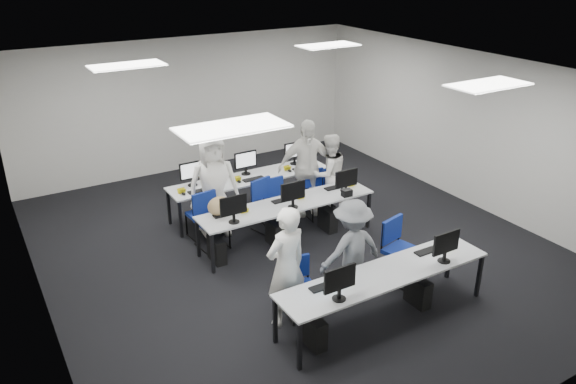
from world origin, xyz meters
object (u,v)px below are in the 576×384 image
desk_mid (287,206)px  chair_4 (317,202)px  chair_0 (300,298)px  chair_1 (400,262)px  chair_3 (269,215)px  chair_6 (268,205)px  student_2 (214,185)px  photographer (351,249)px  desk_front (385,276)px  student_0 (286,267)px  student_1 (329,174)px  chair_7 (321,194)px  chair_5 (202,223)px  chair_2 (211,231)px  student_3 (306,168)px

desk_mid → chair_4: (1.01, 0.59, -0.40)m
chair_0 → chair_1: chair_1 is taller
chair_3 → chair_6: chair_3 is taller
student_2 → desk_mid: bearing=-37.3°
student_2 → photographer: (0.90, -2.85, -0.17)m
desk_front → chair_6: 3.58m
student_0 → student_1: student_0 is taller
student_0 → chair_3: bearing=-122.2°
desk_mid → photographer: (-0.05, -1.90, 0.09)m
chair_7 → student_0: bearing=-150.2°
chair_6 → chair_7: size_ratio=1.01×
chair_1 → photographer: photographer is taller
chair_5 → student_1: (2.53, -0.25, 0.51)m
chair_2 → photographer: (1.17, -2.40, 0.47)m
chair_7 → student_2: student_2 is taller
chair_6 → student_2: 1.27m
desk_front → student_1: (1.30, 3.25, 0.11)m
desk_mid → chair_0: size_ratio=3.81×
chair_3 → student_1: (1.38, 0.11, 0.49)m
chair_3 → chair_7: chair_3 is taller
desk_front → chair_4: 3.37m
desk_mid → student_2: bearing=135.0°
chair_3 → student_0: student_0 is taller
desk_mid → chair_4: bearing=30.4°
desk_front → chair_5: chair_5 is taller
chair_2 → chair_6: size_ratio=1.05×
chair_2 → chair_3: bearing=-4.0°
chair_2 → chair_4: 2.23m
desk_front → student_2: student_2 is taller
chair_3 → chair_4: size_ratio=1.06×
chair_0 → student_2: bearing=100.2°
student_0 → student_2: size_ratio=0.93×
chair_0 → chair_1: 1.81m
chair_2 → chair_4: size_ratio=1.06×
desk_mid → student_3: (0.89, 0.82, 0.26)m
chair_4 → student_1: (0.30, 0.06, 0.51)m
chair_1 → chair_6: 3.00m
student_0 → student_2: (0.24, 2.93, 0.07)m
student_0 → student_3: size_ratio=0.93×
chair_1 → student_0: 2.14m
chair_0 → student_0: 0.66m
chair_2 → student_2: size_ratio=0.51×
desk_mid → student_0: bearing=-121.1°
chair_0 → chair_2: bearing=106.6°
desk_mid → chair_4: size_ratio=3.57×
chair_7 → chair_4: bearing=-153.1°
chair_6 → student_2: size_ratio=0.48×
student_0 → student_3: (2.09, 2.80, 0.07)m
desk_mid → student_1: size_ratio=2.03×
desk_mid → student_0: 2.32m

